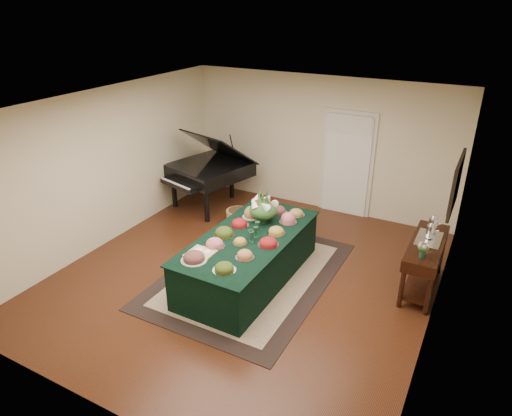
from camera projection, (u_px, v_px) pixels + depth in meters
The scene contains 14 objects.
ground at pixel (247, 275), 7.27m from camera, with size 6.00×6.00×0.00m, color black.
area_rug at pixel (250, 274), 7.27m from camera, with size 2.40×3.36×0.01m.
kitchen_doorway at pixel (347, 165), 8.96m from camera, with size 1.05×0.07×2.10m.
buffet_table at pixel (249, 257), 7.01m from camera, with size 1.27×2.64×0.76m.
food_platters at pixel (249, 231), 6.89m from camera, with size 1.05×2.29×0.14m.
cutting_board at pixel (201, 251), 6.37m from camera, with size 0.36×0.36×0.10m.
green_goblets at pixel (254, 233), 6.76m from camera, with size 0.15×0.39×0.18m.
floral_centerpiece at pixel (263, 207), 7.17m from camera, with size 0.46×0.46×0.46m.
grand_piano at pixel (209, 170), 9.33m from camera, with size 1.74×1.84×1.65m.
wicker_basket at pixel (238, 217), 8.86m from camera, with size 0.45×0.45×0.28m, color #9D753F.
mahogany_sideboard at pixel (426, 253), 6.66m from camera, with size 0.45×1.41×0.81m.
tea_service at pixel (431, 229), 6.69m from camera, with size 0.34×0.58×0.30m.
pink_bouquet at pixel (423, 248), 6.14m from camera, with size 0.18×0.18×0.23m.
wall_painting at pixel (456, 184), 6.09m from camera, with size 0.05×0.95×0.75m.
Camera 1 is at (3.02, -5.35, 4.03)m, focal length 32.00 mm.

